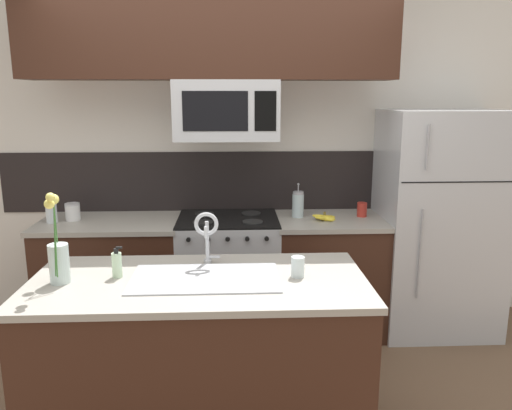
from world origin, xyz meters
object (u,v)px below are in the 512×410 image
Objects in this scene: stove_range at (229,275)px; microwave at (227,110)px; storage_jar_tall at (51,213)px; banana_bunch at (325,218)px; refrigerator at (437,222)px; dish_soap_bottle at (117,264)px; flower_vase at (59,259)px; storage_jar_medium at (73,212)px; coffee_tin at (362,210)px; drinking_glass at (298,267)px; french_press at (298,204)px; sink_faucet at (207,231)px.

microwave is at bearing -89.84° from stove_range.
banana_bunch is at bearing -0.87° from storage_jar_tall.
dish_soap_bottle is (-2.19, -1.22, 0.11)m from refrigerator.
flower_vase is (-0.83, -1.27, 0.58)m from stove_range.
coffee_tin is at bearing 0.36° from storage_jar_medium.
storage_jar_tall is at bearing -179.57° from microwave.
dish_soap_bottle is 1.54× the size of drinking_glass.
storage_jar_medium is (-1.17, 0.04, 0.51)m from stove_range.
drinking_glass is (-0.35, -1.18, 0.03)m from banana_bunch.
storage_jar_medium is 2.21m from coffee_tin.
microwave is (0.00, -0.02, 1.27)m from stove_range.
coffee_tin is (-0.59, 0.03, 0.10)m from refrigerator.
banana_bunch is 1.76× the size of drinking_glass.
banana_bunch is 1.98m from flower_vase.
storage_jar_tall is at bearing -177.18° from french_press.
refrigerator is at bearing 1.44° from microwave.
storage_jar_tall is at bearing -178.03° from coffee_tin.
french_press reaches higher than storage_jar_tall.
drinking_glass reaches higher than stove_range.
drinking_glass is (0.94, -0.04, -0.01)m from dish_soap_bottle.
coffee_tin is at bearing 38.00° from dish_soap_bottle.
french_press is at bearing 48.85° from dish_soap_bottle.
sink_faucet is at bearing -148.61° from refrigerator.
storage_jar_medium is (-2.80, 0.02, 0.11)m from refrigerator.
microwave is 2.79× the size of french_press.
refrigerator is 0.60m from coffee_tin.
flower_vase is (0.47, -1.24, 0.05)m from storage_jar_tall.
refrigerator is 10.48× the size of dish_soap_bottle.
refrigerator reaches higher than banana_bunch.
microwave is at bearing -171.48° from french_press.
microwave is 4.51× the size of dish_soap_bottle.
sink_faucet is (1.20, -1.01, 0.12)m from storage_jar_tall.
french_press is 0.87× the size of sink_faucet.
drinking_glass is (-1.26, -1.26, 0.10)m from refrigerator.
storage_jar_tall is 1.33m from flower_vase.
dish_soap_bottle reaches higher than drinking_glass.
microwave is at bearing 176.81° from banana_bunch.
microwave reaches higher than flower_vase.
dish_soap_bottle reaches higher than coffee_tin.
refrigerator reaches higher than sink_faucet.
microwave reaches higher than french_press.
flower_vase is (-0.83, -1.25, -0.69)m from microwave.
storage_jar_medium is at bearing 140.47° from drinking_glass.
banana_bunch is (1.90, -0.10, -0.04)m from storage_jar_medium.
stove_range is at bearing 56.80° from flower_vase.
refrigerator is 13.25× the size of storage_jar_medium.
sink_faucet reaches higher than coffee_tin.
drinking_glass is at bearing -22.61° from sink_faucet.
microwave is 4.96× the size of storage_jar_tall.
drinking_glass is at bearing -35.74° from storage_jar_tall.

